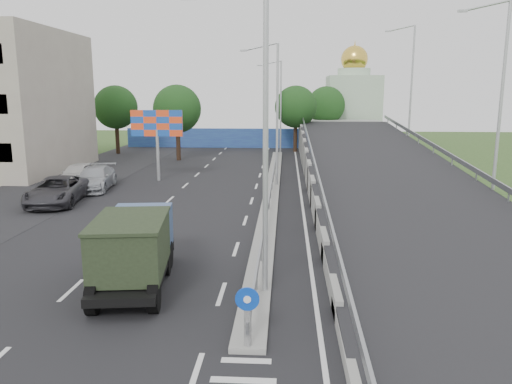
# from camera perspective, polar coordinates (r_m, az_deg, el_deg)

# --- Properties ---
(road_surface) EXTENTS (26.00, 90.00, 0.04)m
(road_surface) POSITION_cam_1_polar(r_m,az_deg,el_deg) (31.05, -3.94, -1.41)
(road_surface) COLOR black
(road_surface) RESTS_ON ground
(parking_strip) EXTENTS (8.00, 90.00, 0.05)m
(parking_strip) POSITION_cam_1_polar(r_m,az_deg,el_deg) (35.16, -25.46, -1.00)
(parking_strip) COLOR black
(parking_strip) RESTS_ON ground
(median) EXTENTS (1.00, 44.00, 0.20)m
(median) POSITION_cam_1_polar(r_m,az_deg,el_deg) (34.70, 1.82, 0.13)
(median) COLOR gray
(median) RESTS_ON ground
(overpass_ramp) EXTENTS (10.00, 50.00, 3.50)m
(overpass_ramp) POSITION_cam_1_polar(r_m,az_deg,el_deg) (35.02, 14.21, 2.64)
(overpass_ramp) COLOR gray
(overpass_ramp) RESTS_ON ground
(median_guardrail) EXTENTS (0.09, 44.00, 0.71)m
(median_guardrail) POSITION_cam_1_polar(r_m,az_deg,el_deg) (34.58, 1.83, 1.19)
(median_guardrail) COLOR gray
(median_guardrail) RESTS_ON median
(sign_bollard) EXTENTS (0.64, 0.23, 1.67)m
(sign_bollard) POSITION_cam_1_polar(r_m,az_deg,el_deg) (13.55, -0.98, -14.05)
(sign_bollard) COLOR black
(sign_bollard) RESTS_ON median
(lamp_post_near) EXTENTS (2.74, 0.18, 10.08)m
(lamp_post_near) POSITION_cam_1_polar(r_m,az_deg,el_deg) (16.08, 0.42, 7.66)
(lamp_post_near) COLOR #B2B5B7
(lamp_post_near) RESTS_ON median
(lamp_post_mid) EXTENTS (2.74, 0.18, 10.08)m
(lamp_post_mid) POSITION_cam_1_polar(r_m,az_deg,el_deg) (36.05, 2.15, 9.69)
(lamp_post_mid) COLOR #B2B5B7
(lamp_post_mid) RESTS_ON median
(lamp_post_far) EXTENTS (2.74, 0.18, 10.08)m
(lamp_post_far) POSITION_cam_1_polar(r_m,az_deg,el_deg) (56.04, 2.65, 10.27)
(lamp_post_far) COLOR #B2B5B7
(lamp_post_far) RESTS_ON median
(blue_wall) EXTENTS (30.00, 0.50, 2.40)m
(blue_wall) POSITION_cam_1_polar(r_m,az_deg,el_deg) (62.48, -1.10, 6.16)
(blue_wall) COLOR #283A93
(blue_wall) RESTS_ON ground
(church) EXTENTS (7.00, 7.00, 13.80)m
(church) POSITION_cam_1_polar(r_m,az_deg,el_deg) (70.62, 11.00, 9.90)
(church) COLOR #B2CCAD
(church) RESTS_ON ground
(billboard) EXTENTS (4.00, 0.24, 5.50)m
(billboard) POSITION_cam_1_polar(r_m,az_deg,el_deg) (39.40, -11.27, 7.26)
(billboard) COLOR #B2B5B7
(billboard) RESTS_ON ground
(tree_left_mid) EXTENTS (4.80, 4.80, 7.60)m
(tree_left_mid) POSITION_cam_1_polar(r_m,az_deg,el_deg) (51.24, -9.00, 9.34)
(tree_left_mid) COLOR black
(tree_left_mid) RESTS_ON ground
(tree_median_far) EXTENTS (4.80, 4.80, 7.60)m
(tree_median_far) POSITION_cam_1_polar(r_m,az_deg,el_deg) (58.06, 4.57, 9.67)
(tree_median_far) COLOR black
(tree_median_far) RESTS_ON ground
(tree_left_far) EXTENTS (4.80, 4.80, 7.60)m
(tree_left_far) POSITION_cam_1_polar(r_m,az_deg,el_deg) (58.23, -15.74, 9.29)
(tree_left_far) COLOR black
(tree_left_far) RESTS_ON ground
(tree_ramp_far) EXTENTS (4.80, 4.80, 7.60)m
(tree_ramp_far) POSITION_cam_1_polar(r_m,az_deg,el_deg) (65.24, 8.02, 9.77)
(tree_ramp_far) COLOR black
(tree_ramp_far) RESTS_ON ground
(dump_truck) EXTENTS (2.97, 6.28, 2.66)m
(dump_truck) POSITION_cam_1_polar(r_m,az_deg,el_deg) (18.35, -13.69, -6.00)
(dump_truck) COLOR black
(dump_truck) RESTS_ON ground
(parked_car_c) EXTENTS (3.55, 6.33, 1.67)m
(parked_car_c) POSITION_cam_1_polar(r_m,az_deg,el_deg) (33.35, -21.80, 0.15)
(parked_car_c) COLOR #353439
(parked_car_c) RESTS_ON ground
(parked_car_d) EXTENTS (2.97, 5.87, 1.63)m
(parked_car_d) POSITION_cam_1_polar(r_m,az_deg,el_deg) (37.29, -17.94, 1.49)
(parked_car_d) COLOR #A3A6AC
(parked_car_d) RESTS_ON ground
(parked_car_e) EXTENTS (2.07, 4.89, 1.65)m
(parked_car_e) POSITION_cam_1_polar(r_m,az_deg,el_deg) (39.72, -19.66, 1.97)
(parked_car_e) COLOR #BDBBB8
(parked_car_e) RESTS_ON ground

